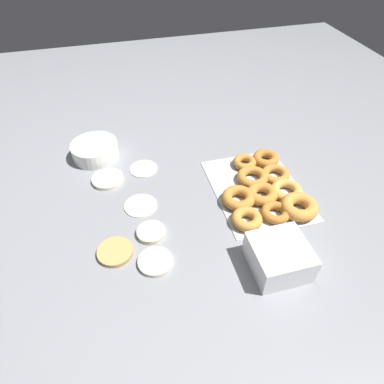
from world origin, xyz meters
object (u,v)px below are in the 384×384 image
at_px(pancake_5, 155,262).
at_px(donut_tray, 265,190).
at_px(batter_bowl, 95,150).
at_px(pancake_2, 108,179).
at_px(pancake_3, 151,232).
at_px(pancake_0, 143,168).
at_px(container_stack, 279,257).
at_px(pancake_4, 141,205).
at_px(pancake_1, 115,252).

xyz_separation_m(pancake_5, donut_tray, (0.18, -0.41, 0.01)).
bearing_deg(batter_bowl, pancake_2, -169.05).
xyz_separation_m(pancake_2, pancake_3, (-0.28, -0.11, 0.00)).
distance_m(pancake_0, pancake_5, 0.42).
distance_m(pancake_3, donut_tray, 0.41).
bearing_deg(donut_tray, pancake_0, 57.52).
bearing_deg(container_stack, pancake_0, 29.23).
xyz_separation_m(pancake_5, container_stack, (-0.10, -0.32, 0.04)).
bearing_deg(pancake_4, donut_tray, -97.23).
relative_size(donut_tray, batter_bowl, 2.22).
distance_m(pancake_3, batter_bowl, 0.46).
height_order(pancake_2, container_stack, container_stack).
bearing_deg(pancake_3, pancake_2, 20.54).
relative_size(pancake_1, container_stack, 0.68).
relative_size(pancake_0, pancake_4, 0.94).
distance_m(pancake_1, pancake_5, 0.12).
bearing_deg(pancake_3, batter_bowl, 17.25).
relative_size(pancake_0, pancake_3, 1.16).
bearing_deg(batter_bowl, pancake_1, -177.25).
relative_size(pancake_1, donut_tray, 0.27).
xyz_separation_m(pancake_0, pancake_3, (-0.31, 0.03, 0.00)).
xyz_separation_m(pancake_2, donut_tray, (-0.21, -0.51, 0.01)).
distance_m(pancake_2, container_stack, 0.64).
relative_size(pancake_3, donut_tray, 0.22).
bearing_deg(pancake_0, pancake_2, 102.94).
bearing_deg(pancake_5, batter_bowl, 13.28).
height_order(donut_tray, batter_bowl, batter_bowl).
bearing_deg(batter_bowl, pancake_0, -127.49).
bearing_deg(donut_tray, pancake_3, 100.31).
height_order(pancake_0, container_stack, container_stack).
relative_size(pancake_4, batter_bowl, 0.62).
xyz_separation_m(pancake_0, donut_tray, (-0.24, -0.37, 0.01)).
distance_m(pancake_3, pancake_4, 0.13).
height_order(pancake_1, container_stack, container_stack).
bearing_deg(pancake_2, pancake_0, -77.06).
height_order(pancake_0, pancake_5, pancake_5).
bearing_deg(container_stack, donut_tray, -17.17).
bearing_deg(pancake_3, donut_tray, -79.69).
height_order(pancake_3, pancake_5, pancake_3).
bearing_deg(pancake_5, pancake_2, 14.20).
distance_m(pancake_0, container_stack, 0.59).
distance_m(pancake_2, donut_tray, 0.55).
bearing_deg(pancake_0, pancake_3, 175.11).
relative_size(pancake_3, pancake_5, 0.88).
distance_m(pancake_4, container_stack, 0.47).
height_order(pancake_1, donut_tray, donut_tray).
distance_m(pancake_1, batter_bowl, 0.48).
relative_size(pancake_3, container_stack, 0.58).
xyz_separation_m(pancake_0, pancake_4, (-0.19, 0.04, -0.00)).
height_order(pancake_0, batter_bowl, batter_bowl).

